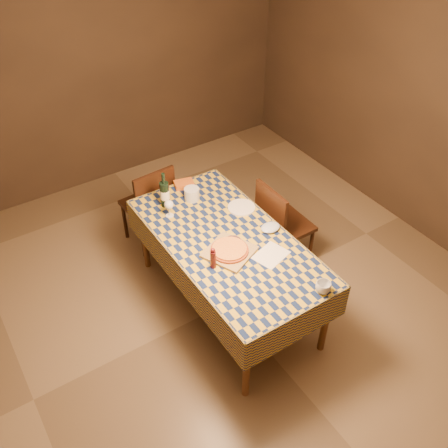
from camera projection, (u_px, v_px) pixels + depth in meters
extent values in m
plane|color=brown|center=(227.00, 303.00, 4.51)|extent=(5.00, 5.00, 0.00)
cube|color=#34271D|center=(97.00, 67.00, 5.25)|extent=(4.50, 0.10, 2.70)
cube|color=#34271D|center=(431.00, 104.00, 4.59)|extent=(0.10, 5.00, 2.70)
cylinder|color=brown|center=(247.00, 364.00, 3.58)|extent=(0.06, 0.06, 0.75)
cylinder|color=brown|center=(326.00, 319.00, 3.90)|extent=(0.06, 0.06, 0.75)
cylinder|color=brown|center=(144.00, 237.00, 4.65)|extent=(0.06, 0.06, 0.75)
cylinder|color=brown|center=(213.00, 209.00, 4.96)|extent=(0.06, 0.06, 0.75)
cube|color=brown|center=(227.00, 242.00, 4.04)|extent=(0.90, 1.80, 0.03)
cube|color=brown|center=(227.00, 241.00, 4.02)|extent=(0.92, 1.82, 0.02)
cube|color=brown|center=(298.00, 327.00, 3.53)|extent=(0.94, 0.01, 0.30)
cube|color=brown|center=(174.00, 198.00, 4.70)|extent=(0.94, 0.01, 0.30)
cube|color=brown|center=(178.00, 275.00, 3.92)|extent=(0.01, 1.84, 0.30)
cube|color=brown|center=(272.00, 233.00, 4.31)|extent=(0.01, 1.84, 0.30)
cube|color=olive|center=(229.00, 252.00, 3.89)|extent=(0.45, 0.45, 0.02)
cylinder|color=#8E3A17|center=(229.00, 250.00, 3.88)|extent=(0.37, 0.37, 0.02)
cylinder|color=orange|center=(229.00, 249.00, 3.87)|extent=(0.33, 0.33, 0.01)
cylinder|color=#501215|center=(213.00, 259.00, 3.73)|extent=(0.05, 0.05, 0.15)
sphere|color=#501215|center=(213.00, 250.00, 3.67)|extent=(0.03, 0.03, 0.03)
imported|color=#654955|center=(233.00, 243.00, 3.95)|extent=(0.15, 0.15, 0.04)
cylinder|color=silver|center=(170.00, 215.00, 4.25)|extent=(0.07, 0.07, 0.00)
cylinder|color=silver|center=(170.00, 212.00, 4.23)|extent=(0.01, 0.01, 0.07)
sphere|color=silver|center=(169.00, 205.00, 4.18)|extent=(0.08, 0.08, 0.08)
ellipsoid|color=#3D0710|center=(169.00, 205.00, 4.18)|extent=(0.05, 0.05, 0.03)
cylinder|color=black|center=(165.00, 194.00, 4.29)|extent=(0.10, 0.10, 0.24)
cylinder|color=black|center=(163.00, 178.00, 4.19)|extent=(0.04, 0.04, 0.10)
cylinder|color=#ECE7C9|center=(165.00, 194.00, 4.29)|extent=(0.10, 0.10, 0.09)
cylinder|color=silver|center=(192.00, 194.00, 4.40)|extent=(0.13, 0.13, 0.11)
cube|color=#B75518|center=(184.00, 184.00, 4.58)|extent=(0.20, 0.16, 0.04)
cylinder|color=white|center=(241.00, 207.00, 4.33)|extent=(0.27, 0.27, 0.01)
imported|color=silver|center=(323.00, 287.00, 3.56)|extent=(0.12, 0.12, 0.09)
cube|color=silver|center=(271.00, 255.00, 3.88)|extent=(0.31, 0.27, 0.00)
ellipsoid|color=#ADC1DE|center=(270.00, 227.00, 4.10)|extent=(0.20, 0.17, 0.05)
cube|color=black|center=(147.00, 205.00, 4.89)|extent=(0.45, 0.45, 0.04)
cube|color=black|center=(155.00, 194.00, 4.61)|extent=(0.42, 0.07, 0.46)
cylinder|color=black|center=(155.00, 208.00, 5.24)|extent=(0.04, 0.04, 0.43)
cylinder|color=black|center=(125.00, 221.00, 5.07)|extent=(0.04, 0.04, 0.43)
cylinder|color=black|center=(174.00, 225.00, 5.02)|extent=(0.04, 0.04, 0.43)
cylinder|color=black|center=(143.00, 240.00, 4.85)|extent=(0.04, 0.04, 0.43)
cube|color=black|center=(286.00, 225.00, 4.65)|extent=(0.42, 0.42, 0.04)
cube|color=black|center=(271.00, 212.00, 4.41)|extent=(0.04, 0.42, 0.46)
cylinder|color=black|center=(311.00, 247.00, 4.77)|extent=(0.04, 0.04, 0.43)
cylinder|color=black|center=(287.00, 227.00, 5.00)|extent=(0.04, 0.04, 0.43)
cylinder|color=black|center=(281.00, 262.00, 4.61)|extent=(0.04, 0.04, 0.43)
cylinder|color=black|center=(258.00, 240.00, 4.85)|extent=(0.04, 0.04, 0.43)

